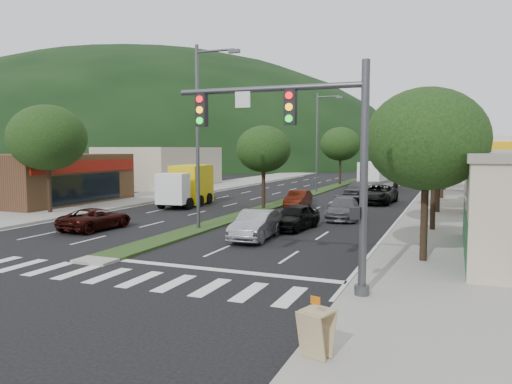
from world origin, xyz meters
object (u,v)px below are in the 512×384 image
at_px(traffic_signal, 311,143).
at_px(a_frame_sign, 317,329).
at_px(tree_r_d, 443,140).
at_px(car_queue_a, 295,217).
at_px(car_queue_c, 298,199).
at_px(streetlight_near, 201,128).
at_px(streetlight_mid, 319,137).
at_px(sedan_silver, 256,225).
at_px(tree_r_b, 435,138).
at_px(box_truck, 188,187).
at_px(tree_med_far, 340,144).
at_px(tree_r_e, 446,144).
at_px(motorhome, 379,175).
at_px(car_queue_e, 357,189).
at_px(tree_r_a, 427,139).
at_px(car_queue_b, 343,208).
at_px(car_queue_d, 377,194).
at_px(tree_l_a, 48,138).
at_px(tree_med_near, 264,149).
at_px(tree_r_c, 440,144).
at_px(suv_maroon, 96,219).

relative_size(traffic_signal, a_frame_sign, 5.14).
xyz_separation_m(traffic_signal, tree_r_d, (2.97, 31.54, 0.54)).
xyz_separation_m(car_queue_a, car_queue_c, (-2.86, 10.00, -0.05)).
xyz_separation_m(streetlight_near, streetlight_mid, (0.00, 25.00, 0.00)).
xyz_separation_m(streetlight_near, sedan_silver, (3.81, -1.50, -4.86)).
distance_m(tree_r_b, box_truck, 19.70).
relative_size(tree_med_far, a_frame_sign, 5.09).
height_order(streetlight_mid, box_truck, streetlight_mid).
distance_m(tree_r_d, sedan_silver, 25.22).
xyz_separation_m(traffic_signal, streetlight_mid, (-8.82, 34.54, 0.94)).
distance_m(tree_r_e, motorhome, 7.60).
distance_m(tree_r_d, tree_med_far, 18.44).
bearing_deg(car_queue_e, tree_r_a, -71.46).
height_order(tree_r_e, car_queue_b, tree_r_e).
relative_size(sedan_silver, box_truck, 0.66).
bearing_deg(car_queue_d, tree_r_a, -73.38).
relative_size(tree_l_a, car_queue_b, 1.54).
bearing_deg(car_queue_b, tree_med_far, 96.41).
distance_m(car_queue_a, motorhome, 27.72).
relative_size(tree_med_near, car_queue_d, 1.09).
bearing_deg(traffic_signal, car_queue_c, 107.94).
relative_size(tree_r_c, tree_med_near, 1.08).
bearing_deg(car_queue_c, streetlight_mid, 94.80).
bearing_deg(streetlight_mid, a_frame_sign, -75.32).
xyz_separation_m(tree_r_c, car_queue_b, (-5.46, -4.92, -4.06)).
relative_size(tree_r_e, streetlight_mid, 0.67).
xyz_separation_m(tree_r_b, car_queue_b, (-5.46, 3.08, -4.35)).
height_order(tree_r_c, car_queue_b, tree_r_c).
xyz_separation_m(tree_r_c, streetlight_near, (-11.79, -12.00, 0.84)).
height_order(tree_r_d, suv_maroon, tree_r_d).
distance_m(tree_r_b, car_queue_e, 19.98).
height_order(tree_r_e, suv_maroon, tree_r_e).
xyz_separation_m(tree_r_a, motorhome, (-6.50, 33.78, -3.17)).
xyz_separation_m(tree_r_e, tree_l_a, (-24.50, -30.00, 0.29)).
bearing_deg(motorhome, tree_l_a, -116.24).
distance_m(tree_r_a, car_queue_c, 19.37).
xyz_separation_m(tree_r_c, tree_r_d, (0.00, 10.00, 0.43)).
xyz_separation_m(traffic_signal, box_truck, (-15.42, 19.64, -3.16)).
bearing_deg(streetlight_near, tree_r_b, 18.73).
bearing_deg(tree_med_far, suv_maroon, -97.89).
distance_m(tree_r_c, car_queue_e, 13.10).
bearing_deg(tree_med_near, tree_l_a, -147.38).
bearing_deg(tree_l_a, sedan_silver, -11.96).
distance_m(traffic_signal, sedan_silver, 10.26).
height_order(tree_med_far, car_queue_e, tree_med_far).
height_order(tree_r_d, car_queue_e, tree_r_d).
xyz_separation_m(tree_r_d, sedan_silver, (-7.98, -23.50, -4.46)).
relative_size(tree_r_b, car_queue_b, 1.47).
bearing_deg(tree_l_a, car_queue_b, 14.93).
distance_m(tree_r_b, tree_r_e, 28.00).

